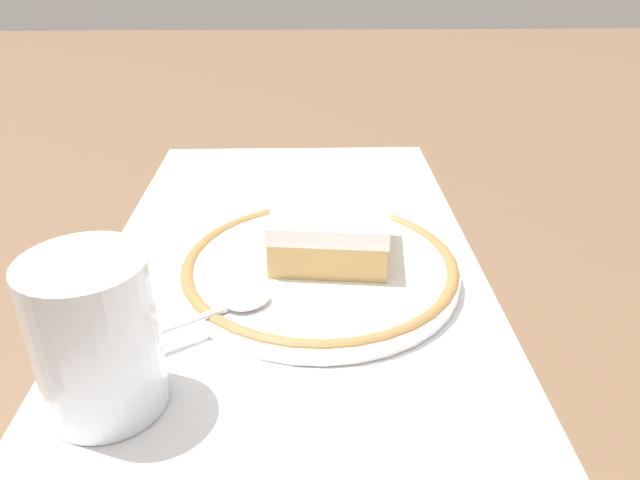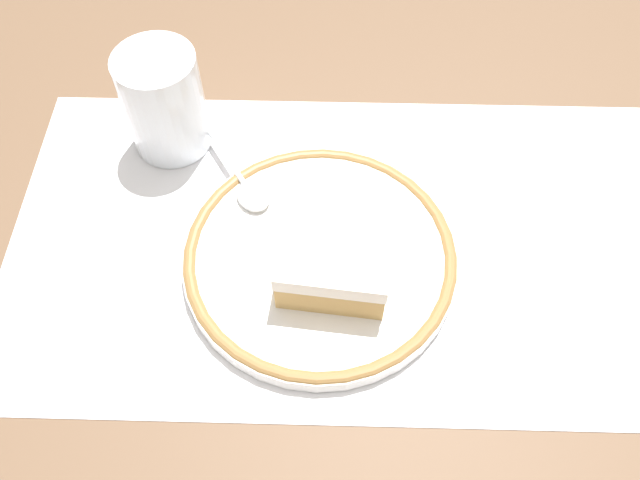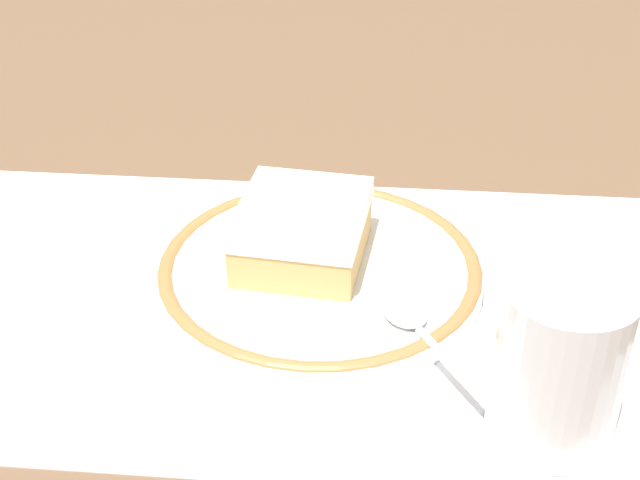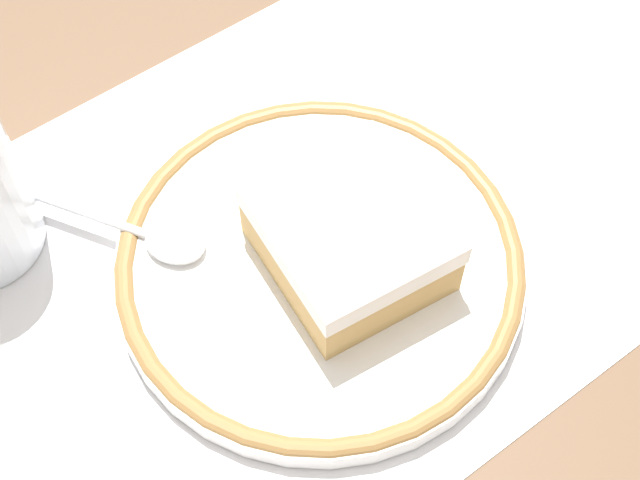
{
  "view_description": "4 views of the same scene",
  "coord_description": "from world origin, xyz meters",
  "px_view_note": "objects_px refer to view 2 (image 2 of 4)",
  "views": [
    {
      "loc": [
        -0.43,
        -0.01,
        0.25
      ],
      "look_at": [
        -0.03,
        -0.02,
        0.03
      ],
      "focal_mm": 33.6,
      "sensor_mm": 36.0,
      "label": 1
    },
    {
      "loc": [
        -0.02,
        -0.29,
        0.45
      ],
      "look_at": [
        -0.03,
        -0.02,
        0.03
      ],
      "focal_mm": 36.75,
      "sensor_mm": 36.0,
      "label": 2
    },
    {
      "loc": [
        -0.07,
        0.47,
        0.36
      ],
      "look_at": [
        -0.03,
        -0.02,
        0.03
      ],
      "focal_mm": 51.55,
      "sensor_mm": 36.0,
      "label": 3
    },
    {
      "loc": [
        -0.18,
        -0.23,
        0.45
      ],
      "look_at": [
        -0.03,
        -0.02,
        0.03
      ],
      "focal_mm": 54.9,
      "sensor_mm": 36.0,
      "label": 4
    }
  ],
  "objects_px": {
    "cup": "(165,107)",
    "cake_slice": "(336,249)",
    "spoon": "(244,182)",
    "plate": "(320,257)",
    "napkin": "(596,237)"
  },
  "relations": [
    {
      "from": "cup",
      "to": "napkin",
      "type": "height_order",
      "value": "cup"
    },
    {
      "from": "cake_slice",
      "to": "napkin",
      "type": "distance_m",
      "value": 0.22
    },
    {
      "from": "napkin",
      "to": "cup",
      "type": "bearing_deg",
      "value": 164.87
    },
    {
      "from": "cake_slice",
      "to": "spoon",
      "type": "xyz_separation_m",
      "value": [
        -0.08,
        0.07,
        -0.02
      ]
    },
    {
      "from": "plate",
      "to": "spoon",
      "type": "xyz_separation_m",
      "value": [
        -0.07,
        0.07,
        0.01
      ]
    },
    {
      "from": "plate",
      "to": "spoon",
      "type": "relative_size",
      "value": 1.78
    },
    {
      "from": "plate",
      "to": "napkin",
      "type": "relative_size",
      "value": 1.88
    },
    {
      "from": "spoon",
      "to": "cup",
      "type": "height_order",
      "value": "cup"
    },
    {
      "from": "cake_slice",
      "to": "spoon",
      "type": "distance_m",
      "value": 0.11
    },
    {
      "from": "cake_slice",
      "to": "cup",
      "type": "xyz_separation_m",
      "value": [
        -0.15,
        0.13,
        0.01
      ]
    },
    {
      "from": "cake_slice",
      "to": "cup",
      "type": "bearing_deg",
      "value": 137.65
    },
    {
      "from": "plate",
      "to": "cake_slice",
      "type": "distance_m",
      "value": 0.03
    },
    {
      "from": "cake_slice",
      "to": "cup",
      "type": "distance_m",
      "value": 0.2
    },
    {
      "from": "spoon",
      "to": "cup",
      "type": "bearing_deg",
      "value": 139.35
    },
    {
      "from": "cup",
      "to": "cake_slice",
      "type": "bearing_deg",
      "value": -42.35
    }
  ]
}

